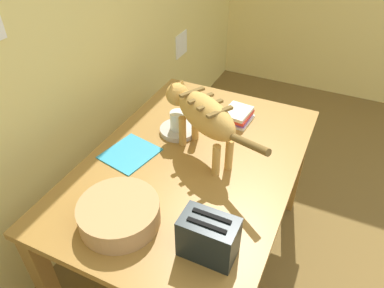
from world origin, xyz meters
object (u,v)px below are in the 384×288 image
at_px(saucer_bowl, 178,130).
at_px(magazine, 130,153).
at_px(dining_table, 192,174).
at_px(book_stack, 238,115).
at_px(toaster, 208,237).
at_px(wicker_basket, 119,213).
at_px(coffee_mug, 178,120).
at_px(cat, 202,114).

height_order(saucer_bowl, magazine, saucer_bowl).
bearing_deg(dining_table, book_stack, -10.98).
height_order(magazine, toaster, toaster).
distance_m(book_stack, toaster, 0.87).
distance_m(saucer_bowl, wicker_basket, 0.63).
relative_size(coffee_mug, toaster, 0.64).
relative_size(cat, toaster, 3.00).
xyz_separation_m(dining_table, wicker_basket, (-0.45, 0.10, 0.13)).
bearing_deg(dining_table, magazine, 105.47).
xyz_separation_m(dining_table, saucer_bowl, (0.18, 0.16, 0.10)).
relative_size(cat, wicker_basket, 1.90).
bearing_deg(toaster, cat, 26.24).
xyz_separation_m(cat, coffee_mug, (0.11, 0.18, -0.15)).
height_order(dining_table, saucer_bowl, saucer_bowl).
distance_m(dining_table, wicker_basket, 0.48).
bearing_deg(wicker_basket, dining_table, -12.13).
xyz_separation_m(dining_table, coffee_mug, (0.18, 0.16, 0.16)).
distance_m(magazine, toaster, 0.67).
height_order(cat, wicker_basket, cat).
distance_m(coffee_mug, magazine, 0.30).
bearing_deg(coffee_mug, saucer_bowl, -180.00).
bearing_deg(toaster, book_stack, 12.48).
distance_m(cat, wicker_basket, 0.57).
relative_size(coffee_mug, book_stack, 0.72).
bearing_deg(dining_table, saucer_bowl, 42.18).
bearing_deg(toaster, dining_table, 31.53).
height_order(dining_table, toaster, toaster).
relative_size(book_stack, toaster, 0.88).
bearing_deg(magazine, toaster, -110.90).
bearing_deg(saucer_bowl, wicker_basket, -174.13).
bearing_deg(toaster, magazine, 57.61).
xyz_separation_m(saucer_bowl, toaster, (-0.61, -0.43, 0.07)).
relative_size(dining_table, wicker_basket, 4.38).
relative_size(saucer_bowl, coffee_mug, 1.51).
distance_m(saucer_bowl, coffee_mug, 0.06).
height_order(saucer_bowl, wicker_basket, wicker_basket).
bearing_deg(cat, toaster, -123.89).
relative_size(coffee_mug, wicker_basket, 0.40).
relative_size(coffee_mug, magazine, 0.53).
bearing_deg(wicker_basket, saucer_bowl, 5.87).
xyz_separation_m(cat, magazine, (-0.16, 0.31, -0.22)).
xyz_separation_m(saucer_bowl, magazine, (-0.26, 0.13, -0.01)).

